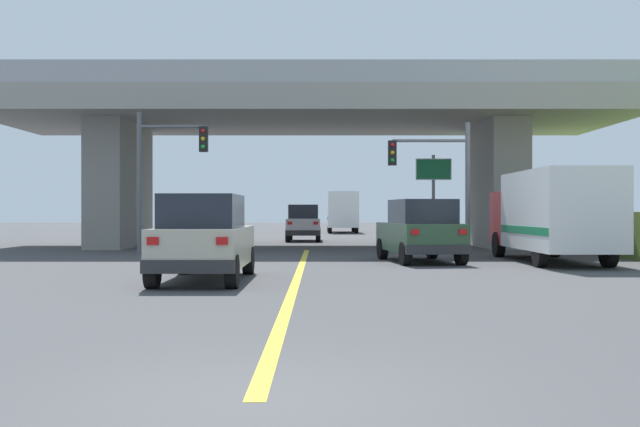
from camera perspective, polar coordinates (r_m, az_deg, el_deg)
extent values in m
plane|color=#424244|center=(35.33, -1.07, -2.51)|extent=(160.00, 160.00, 0.00)
cube|color=gray|center=(35.59, -1.07, 7.54)|extent=(28.51, 10.47, 1.06)
cube|color=gray|center=(36.50, -14.87, 2.04)|extent=(1.63, 6.28, 5.69)
cube|color=gray|center=(36.23, 12.83, 2.05)|extent=(1.63, 6.28, 5.69)
cube|color=#9EA0A5|center=(30.71, -1.23, 10.58)|extent=(28.51, 0.20, 0.90)
cube|color=#9EA0A5|center=(40.76, -0.96, 7.98)|extent=(28.51, 0.20, 0.90)
cube|color=yellow|center=(19.51, -1.81, -4.64)|extent=(0.20, 25.93, 0.01)
cube|color=#B7B29E|center=(18.17, -8.73, -2.44)|extent=(1.88, 4.80, 0.90)
cube|color=#1E232D|center=(17.79, -8.91, 0.18)|extent=(1.66, 2.64, 0.76)
cube|color=#2D2D30|center=(15.87, -10.00, -3.94)|extent=(1.92, 0.20, 0.28)
cube|color=red|center=(15.91, -12.55, -2.02)|extent=(0.24, 0.06, 0.16)
cube|color=red|center=(15.66, -7.49, -2.05)|extent=(0.24, 0.06, 0.16)
cylinder|color=black|center=(20.15, -10.32, -3.47)|extent=(0.26, 0.72, 0.72)
cylinder|color=black|center=(19.92, -5.54, -3.51)|extent=(0.26, 0.72, 0.72)
cylinder|color=black|center=(16.53, -12.59, -4.26)|extent=(0.26, 0.72, 0.72)
cylinder|color=black|center=(16.25, -6.76, -4.33)|extent=(0.26, 0.72, 0.72)
cube|color=#2D4C33|center=(24.91, 7.28, -1.75)|extent=(2.52, 4.49, 0.90)
cube|color=#1E232D|center=(24.59, 7.48, 0.16)|extent=(2.02, 2.56, 0.76)
cube|color=#2D2D30|center=(22.93, 8.67, -2.69)|extent=(2.00, 0.47, 0.28)
cube|color=red|center=(22.64, 6.95, -1.38)|extent=(0.25, 0.09, 0.16)
cube|color=red|center=(23.07, 10.46, -1.35)|extent=(0.25, 0.09, 0.16)
cylinder|color=black|center=(26.25, 4.52, -2.64)|extent=(0.36, 0.75, 0.72)
cylinder|color=black|center=(26.69, 8.19, -2.59)|extent=(0.36, 0.75, 0.72)
cylinder|color=black|center=(23.18, 6.24, -3.00)|extent=(0.36, 0.75, 0.72)
cylinder|color=black|center=(23.68, 10.34, -2.94)|extent=(0.36, 0.75, 0.72)
cube|color=red|center=(28.43, 15.00, -0.33)|extent=(2.20, 2.00, 1.90)
cube|color=white|center=(24.79, 17.29, 0.23)|extent=(2.31, 5.58, 2.45)
cube|color=#197F4C|center=(24.80, 17.29, -1.18)|extent=(2.33, 5.47, 0.24)
cylinder|color=black|center=(28.21, 13.03, -2.26)|extent=(0.30, 0.90, 0.90)
cylinder|color=black|center=(28.73, 16.92, -2.22)|extent=(0.30, 0.90, 0.90)
cylinder|color=black|center=(23.20, 15.96, -2.78)|extent=(0.30, 0.90, 0.90)
cylinder|color=black|center=(23.83, 20.59, -2.71)|extent=(0.30, 0.90, 0.90)
cube|color=silver|center=(42.62, -1.39, -0.97)|extent=(1.83, 4.29, 0.90)
cube|color=#1E232D|center=(42.29, -1.40, 0.14)|extent=(1.61, 2.36, 0.76)
cube|color=#2D2D30|center=(40.54, -1.46, -1.47)|extent=(1.87, 0.20, 0.28)
cube|color=red|center=(40.48, -2.43, -0.72)|extent=(0.24, 0.06, 0.16)
cube|color=red|center=(40.45, -0.49, -0.72)|extent=(0.24, 0.06, 0.16)
cylinder|color=black|center=(44.25, -2.41, -1.52)|extent=(0.26, 0.72, 0.72)
cylinder|color=black|center=(44.22, -0.29, -1.52)|extent=(0.26, 0.72, 0.72)
cylinder|color=black|center=(41.07, -2.58, -1.64)|extent=(0.26, 0.72, 0.72)
cylinder|color=black|center=(41.03, -0.30, -1.64)|extent=(0.26, 0.72, 0.72)
cylinder|color=slate|center=(30.14, 10.82, 1.87)|extent=(0.18, 0.18, 5.09)
cylinder|color=slate|center=(30.01, 8.06, 5.41)|extent=(2.93, 0.12, 0.12)
cube|color=black|center=(29.79, 5.25, 4.52)|extent=(0.32, 0.26, 0.96)
sphere|color=red|center=(29.67, 5.28, 5.12)|extent=(0.16, 0.16, 0.16)
sphere|color=gold|center=(29.64, 5.28, 4.55)|extent=(0.16, 0.16, 0.16)
sphere|color=green|center=(29.62, 5.28, 3.97)|extent=(0.16, 0.16, 0.16)
cylinder|color=#56595E|center=(29.70, -13.52, 2.20)|extent=(0.18, 0.18, 5.40)
cylinder|color=#56595E|center=(29.60, -11.21, 6.39)|extent=(2.44, 0.12, 0.12)
cube|color=black|center=(29.35, -8.85, 5.51)|extent=(0.32, 0.26, 0.96)
sphere|color=red|center=(29.23, -8.90, 6.12)|extent=(0.16, 0.16, 0.16)
sphere|color=gold|center=(29.20, -8.90, 5.53)|extent=(0.16, 0.16, 0.16)
sphere|color=green|center=(29.17, -8.90, 4.95)|extent=(0.16, 0.16, 0.16)
cylinder|color=slate|center=(34.06, 8.30, 0.87)|extent=(0.14, 0.14, 4.14)
cube|color=#146638|center=(34.05, 8.32, 3.29)|extent=(1.50, 0.08, 0.87)
cube|color=white|center=(34.04, 8.32, 3.29)|extent=(1.58, 0.04, 0.95)
cube|color=red|center=(62.63, 1.44, -0.08)|extent=(2.20, 2.00, 1.90)
cube|color=white|center=(59.09, 1.53, 0.30)|extent=(2.31, 5.08, 2.71)
cube|color=#195999|center=(59.10, 1.53, -0.36)|extent=(2.33, 4.98, 0.24)
cylinder|color=black|center=(62.63, 0.52, -0.95)|extent=(0.30, 0.90, 0.90)
cylinder|color=black|center=(62.68, 2.35, -0.95)|extent=(0.30, 0.90, 0.90)
cylinder|color=black|center=(57.81, 0.58, -1.04)|extent=(0.30, 0.90, 0.90)
cylinder|color=black|center=(57.88, 2.56, -1.04)|extent=(0.30, 0.90, 0.90)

